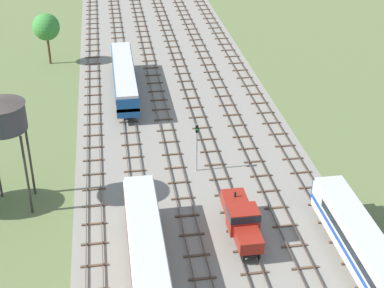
% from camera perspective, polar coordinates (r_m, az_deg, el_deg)
% --- Properties ---
extents(ground_plane, '(480.00, 480.00, 0.00)m').
position_cam_1_polar(ground_plane, '(75.82, -1.13, 2.62)').
color(ground_plane, '#5B6B3D').
extents(ballast_bed, '(26.25, 176.00, 0.01)m').
position_cam_1_polar(ballast_bed, '(75.82, -1.13, 2.62)').
color(ballast_bed, gray).
rests_on(ballast_bed, ground).
extents(track_far_left, '(2.40, 126.00, 0.29)m').
position_cam_1_polar(track_far_left, '(76.20, -9.56, 2.45)').
color(track_far_left, '#47382D').
rests_on(track_far_left, ground).
extents(track_left, '(2.40, 126.00, 0.29)m').
position_cam_1_polar(track_left, '(76.19, -6.22, 2.69)').
color(track_left, '#47382D').
rests_on(track_left, ground).
extents(track_centre_left, '(2.40, 126.00, 0.29)m').
position_cam_1_polar(track_centre_left, '(76.43, -2.88, 2.93)').
color(track_centre_left, '#47382D').
rests_on(track_centre_left, ground).
extents(track_centre, '(2.40, 126.00, 0.29)m').
position_cam_1_polar(track_centre, '(76.94, 0.42, 3.15)').
color(track_centre, '#47382D').
rests_on(track_centre, ground).
extents(track_centre_right, '(2.40, 126.00, 0.29)m').
position_cam_1_polar(track_centre_right, '(77.69, 3.67, 3.35)').
color(track_centre_right, '#47382D').
rests_on(track_centre_right, ground).
extents(track_right, '(2.40, 126.00, 0.29)m').
position_cam_1_polar(track_right, '(78.69, 6.85, 3.55)').
color(track_right, '#47382D').
rests_on(track_right, ground).
extents(diesel_railcar_right_nearest, '(2.96, 20.50, 3.80)m').
position_cam_1_polar(diesel_railcar_right_nearest, '(50.55, 16.85, -10.45)').
color(diesel_railcar_right_nearest, beige).
rests_on(diesel_railcar_right_nearest, ground).
extents(passenger_coach_left_near, '(2.96, 22.00, 3.80)m').
position_cam_1_polar(passenger_coach_left_near, '(47.88, -4.23, -11.56)').
color(passenger_coach_left_near, beige).
rests_on(passenger_coach_left_near, ground).
extents(shunter_loco_centre_mid, '(2.74, 8.46, 3.10)m').
position_cam_1_polar(shunter_loco_centre_mid, '(53.73, 4.85, -7.24)').
color(shunter_loco_centre_mid, maroon).
rests_on(shunter_loco_centre_mid, ground).
extents(diesel_railcar_left_midfar, '(2.96, 20.50, 3.80)m').
position_cam_1_polar(diesel_railcar_left_midfar, '(81.94, -6.59, 6.51)').
color(diesel_railcar_left_midfar, '#194C8C').
rests_on(diesel_railcar_left_midfar, ground).
extents(water_tower, '(4.60, 4.60, 11.51)m').
position_cam_1_polar(water_tower, '(56.71, -17.97, 2.61)').
color(water_tower, '#2D2826').
rests_on(water_tower, ground).
extents(signal_post_nearest, '(0.28, 0.47, 5.71)m').
position_cam_1_polar(signal_post_nearest, '(62.47, 0.46, 0.21)').
color(signal_post_nearest, gray).
rests_on(signal_post_nearest, ground).
extents(lineside_tree_0, '(4.13, 4.13, 8.00)m').
position_cam_1_polar(lineside_tree_0, '(93.93, -13.97, 10.95)').
color(lineside_tree_0, '#4C331E').
rests_on(lineside_tree_0, ground).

